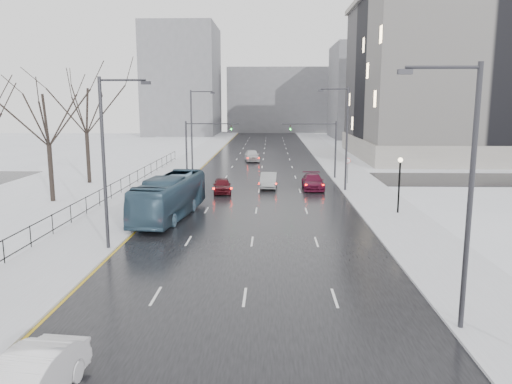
# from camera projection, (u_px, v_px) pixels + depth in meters

# --- Properties ---
(road) EXTENTS (16.00, 150.00, 0.04)m
(road) POSITION_uv_depth(u_px,v_px,m) (262.00, 165.00, 68.46)
(road) COLOR black
(road) RESTS_ON ground
(cross_road) EXTENTS (130.00, 10.00, 0.04)m
(cross_road) POSITION_uv_depth(u_px,v_px,m) (261.00, 178.00, 56.65)
(cross_road) COLOR black
(cross_road) RESTS_ON ground
(sidewalk_left) EXTENTS (5.00, 150.00, 0.16)m
(sidewalk_left) POSITION_uv_depth(u_px,v_px,m) (186.00, 165.00, 68.75)
(sidewalk_left) COLOR silver
(sidewalk_left) RESTS_ON ground
(sidewalk_right) EXTENTS (5.00, 150.00, 0.16)m
(sidewalk_right) POSITION_uv_depth(u_px,v_px,m) (339.00, 165.00, 68.14)
(sidewalk_right) COLOR silver
(sidewalk_right) RESTS_ON ground
(park_strip) EXTENTS (14.00, 150.00, 0.12)m
(park_strip) POSITION_uv_depth(u_px,v_px,m) (118.00, 164.00, 69.03)
(park_strip) COLOR white
(park_strip) RESTS_ON ground
(tree_park_d) EXTENTS (8.75, 8.75, 12.50)m
(tree_park_d) POSITION_uv_depth(u_px,v_px,m) (53.00, 202.00, 43.40)
(tree_park_d) COLOR black
(tree_park_d) RESTS_ON ground
(tree_park_e) EXTENTS (9.45, 9.45, 13.50)m
(tree_park_e) POSITION_uv_depth(u_px,v_px,m) (90.00, 184.00, 53.25)
(tree_park_e) COLOR black
(tree_park_e) RESTS_ON ground
(iron_fence) EXTENTS (0.06, 70.00, 1.30)m
(iron_fence) POSITION_uv_depth(u_px,v_px,m) (91.00, 201.00, 39.17)
(iron_fence) COLOR black
(iron_fence) RESTS_ON sidewalk_left
(streetlight_r_near) EXTENTS (2.95, 0.25, 10.00)m
(streetlight_r_near) POSITION_uv_depth(u_px,v_px,m) (465.00, 186.00, 18.04)
(streetlight_r_near) COLOR #2D2D33
(streetlight_r_near) RESTS_ON ground
(streetlight_r_mid) EXTENTS (2.95, 0.25, 10.00)m
(streetlight_r_mid) POSITION_uv_depth(u_px,v_px,m) (344.00, 134.00, 47.55)
(streetlight_r_mid) COLOR #2D2D33
(streetlight_r_mid) RESTS_ON ground
(streetlight_l_near) EXTENTS (2.95, 0.25, 10.00)m
(streetlight_l_near) POSITION_uv_depth(u_px,v_px,m) (107.00, 155.00, 28.35)
(streetlight_l_near) COLOR #2D2D33
(streetlight_l_near) RESTS_ON ground
(streetlight_l_far) EXTENTS (2.95, 0.25, 10.00)m
(streetlight_l_far) POSITION_uv_depth(u_px,v_px,m) (193.00, 127.00, 59.82)
(streetlight_l_far) COLOR #2D2D33
(streetlight_l_far) RESTS_ON ground
(lamppost_r_mid) EXTENTS (0.36, 0.36, 4.28)m
(lamppost_r_mid) POSITION_uv_depth(u_px,v_px,m) (400.00, 177.00, 38.11)
(lamppost_r_mid) COLOR black
(lamppost_r_mid) RESTS_ON sidewalk_right
(mast_signal_right) EXTENTS (6.10, 0.33, 6.50)m
(mast_signal_right) POSITION_uv_depth(u_px,v_px,m) (326.00, 143.00, 55.71)
(mast_signal_right) COLOR #2D2D33
(mast_signal_right) RESTS_ON ground
(mast_signal_left) EXTENTS (6.10, 0.33, 6.50)m
(mast_signal_left) POSITION_uv_depth(u_px,v_px,m) (196.00, 142.00, 56.13)
(mast_signal_left) COLOR #2D2D33
(mast_signal_left) RESTS_ON ground
(no_uturn_sign) EXTENTS (0.60, 0.06, 2.70)m
(no_uturn_sign) POSITION_uv_depth(u_px,v_px,m) (348.00, 163.00, 52.05)
(no_uturn_sign) COLOR #2D2D33
(no_uturn_sign) RESTS_ON sidewalk_right
(civic_building) EXTENTS (41.00, 31.00, 24.80)m
(civic_building) POSITION_uv_depth(u_px,v_px,m) (489.00, 85.00, 77.25)
(civic_building) COLOR gray
(civic_building) RESTS_ON ground
(bldg_far_right) EXTENTS (24.00, 20.00, 22.00)m
(bldg_far_right) POSITION_uv_depth(u_px,v_px,m) (383.00, 92.00, 119.78)
(bldg_far_right) COLOR slate
(bldg_far_right) RESTS_ON ground
(bldg_far_left) EXTENTS (18.00, 22.00, 28.00)m
(bldg_far_left) POSITION_uv_depth(u_px,v_px,m) (183.00, 81.00, 130.52)
(bldg_far_left) COLOR slate
(bldg_far_left) RESTS_ON ground
(bldg_far_center) EXTENTS (30.00, 18.00, 18.00)m
(bldg_far_center) POSITION_uv_depth(u_px,v_px,m) (281.00, 100.00, 145.42)
(bldg_far_center) COLOR slate
(bldg_far_center) RESTS_ON ground
(sedan_left_near) EXTENTS (2.08, 4.78, 1.53)m
(sedan_left_near) POSITION_uv_depth(u_px,v_px,m) (28.00, 382.00, 14.08)
(sedan_left_near) COLOR white
(sedan_left_near) RESTS_ON road
(bus) EXTENTS (3.91, 11.48, 3.13)m
(bus) POSITION_uv_depth(u_px,v_px,m) (170.00, 197.00, 37.35)
(bus) COLOR #345166
(bus) RESTS_ON road
(sedan_center_near) EXTENTS (2.13, 4.31, 1.41)m
(sedan_center_near) POSITION_uv_depth(u_px,v_px,m) (222.00, 185.00, 47.60)
(sedan_center_near) COLOR #440B12
(sedan_center_near) RESTS_ON road
(sedan_right_near) EXTENTS (1.81, 4.68, 1.52)m
(sedan_right_near) POSITION_uv_depth(u_px,v_px,m) (269.00, 180.00, 50.43)
(sedan_right_near) COLOR gray
(sedan_right_near) RESTS_ON road
(sedan_right_far) EXTENTS (2.08, 5.11, 1.48)m
(sedan_right_far) POSITION_uv_depth(u_px,v_px,m) (313.00, 182.00, 49.63)
(sedan_right_far) COLOR #550E27
(sedan_right_far) RESTS_ON road
(sedan_center_far) EXTENTS (2.58, 5.18, 1.70)m
(sedan_center_far) POSITION_uv_depth(u_px,v_px,m) (252.00, 155.00, 72.83)
(sedan_center_far) COLOR silver
(sedan_center_far) RESTS_ON road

